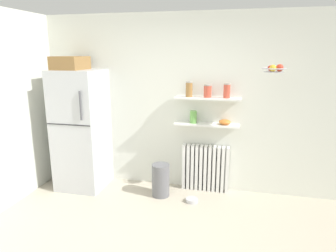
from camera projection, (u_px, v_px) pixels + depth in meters
The scene contains 14 objects.
ground_plane at pixel (161, 242), 3.31m from camera, with size 7.04×7.04×0.00m, color #B2A893.
back_wall at pixel (186, 103), 4.46m from camera, with size 7.04×0.10×2.60m, color silver.
refrigerator at pixel (81, 127), 4.52m from camera, with size 0.68×0.72×1.99m.
radiator at pixel (205, 168), 4.50m from camera, with size 0.69×0.12×0.70m.
wall_shelf_lower at pixel (207, 124), 4.30m from camera, with size 0.93×0.22×0.03m, color white.
wall_shelf_upper at pixel (207, 98), 4.21m from camera, with size 0.93×0.22×0.03m, color white.
storage_jar_0 at pixel (189, 89), 4.24m from camera, with size 0.10×0.10×0.22m.
storage_jar_1 at pixel (208, 91), 4.19m from camera, with size 0.11×0.11×0.18m.
storage_jar_2 at pixel (227, 91), 4.13m from camera, with size 0.09×0.09×0.21m.
vase at pixel (193, 117), 4.32m from camera, with size 0.10×0.10×0.18m, color #66A84C.
shelf_bowl at pixel (225, 122), 4.24m from camera, with size 0.17×0.17×0.08m, color orange.
trash_bin at pixel (161, 180), 4.33m from camera, with size 0.25×0.25×0.48m, color slate.
pet_food_bowl at pixel (192, 200), 4.20m from camera, with size 0.17×0.17×0.05m, color #B7B7BC.
hanging_fruit_basket at pixel (275, 69), 3.61m from camera, with size 0.29×0.29×0.10m.
Camera 1 is at (0.74, -2.31, 2.04)m, focal length 31.99 mm.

